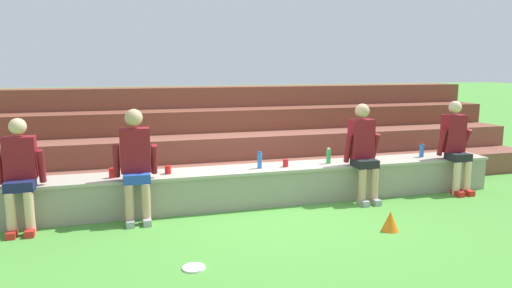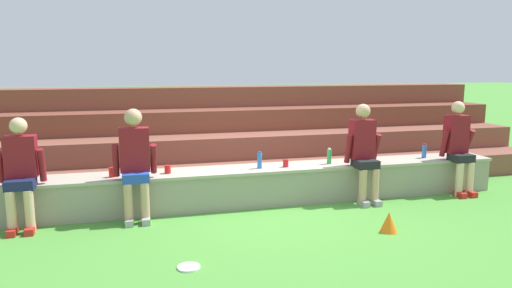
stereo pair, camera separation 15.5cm
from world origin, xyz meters
name	(u,v)px [view 1 (the left image)]	position (x,y,z in m)	size (l,w,h in m)	color
ground_plane	(268,208)	(0.00, 0.00, 0.00)	(80.00, 80.00, 0.00)	#4C9338
stone_seating_wall	(262,184)	(0.00, 0.29, 0.28)	(7.37, 0.62, 0.52)	gray
brick_bleachers	(227,140)	(0.00, 2.53, 0.58)	(10.84, 2.79, 1.55)	brown
person_far_left	(20,171)	(-3.11, -0.01, 0.73)	(0.54, 0.51, 1.36)	#DBAD89
person_left_of_center	(136,161)	(-1.78, -0.02, 0.78)	(0.55, 0.48, 1.44)	tan
person_center	(363,150)	(1.44, -0.03, 0.76)	(0.53, 0.51, 1.43)	tan
person_right_of_center	(456,144)	(3.07, 0.01, 0.76)	(0.52, 0.51, 1.43)	beige
water_bottle_mid_right	(260,160)	(-0.05, 0.24, 0.64)	(0.07, 0.07, 0.24)	blue
water_bottle_near_left	(329,156)	(1.03, 0.28, 0.64)	(0.07, 0.07, 0.24)	green
water_bottle_near_right	(422,150)	(2.68, 0.31, 0.63)	(0.07, 0.07, 0.23)	blue
plastic_cup_left_end	(168,170)	(-1.35, 0.26, 0.58)	(0.09, 0.09, 0.11)	red
plastic_cup_right_end	(112,173)	(-2.07, 0.23, 0.59)	(0.08, 0.08, 0.13)	red
plastic_cup_middle	(286,163)	(0.33, 0.23, 0.58)	(0.08, 0.08, 0.11)	red
frisbee	(194,268)	(-1.32, -1.69, 0.01)	(0.23, 0.23, 0.02)	white
sports_cone	(390,221)	(1.13, -1.28, 0.12)	(0.21, 0.21, 0.25)	orange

